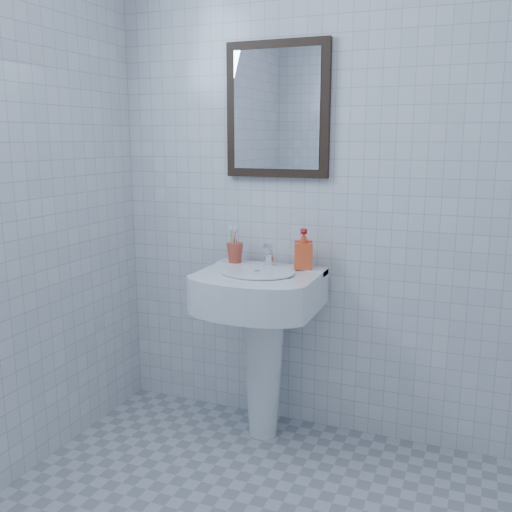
% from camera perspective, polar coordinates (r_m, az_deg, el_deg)
% --- Properties ---
extents(wall_back, '(2.20, 0.02, 2.50)m').
position_cam_1_polar(wall_back, '(2.67, 7.77, 7.91)').
color(wall_back, silver).
rests_on(wall_back, ground).
extents(washbasin, '(0.54, 0.40, 0.83)m').
position_cam_1_polar(washbasin, '(2.69, 0.55, -6.99)').
color(washbasin, white).
rests_on(washbasin, ground).
extents(faucet, '(0.05, 0.10, 0.12)m').
position_cam_1_polar(faucet, '(2.69, 1.33, -0.04)').
color(faucet, silver).
rests_on(faucet, washbasin).
extents(toothbrush_cup, '(0.10, 0.10, 0.10)m').
position_cam_1_polar(toothbrush_cup, '(2.77, -2.12, 0.33)').
color(toothbrush_cup, '#B8412E').
rests_on(toothbrush_cup, washbasin).
extents(soap_dispenser, '(0.10, 0.11, 0.18)m').
position_cam_1_polar(soap_dispenser, '(2.64, 4.77, 0.72)').
color(soap_dispenser, red).
rests_on(soap_dispenser, washbasin).
extents(wall_mirror, '(0.50, 0.04, 0.62)m').
position_cam_1_polar(wall_mirror, '(2.73, 2.13, 14.39)').
color(wall_mirror, black).
rests_on(wall_mirror, wall_back).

